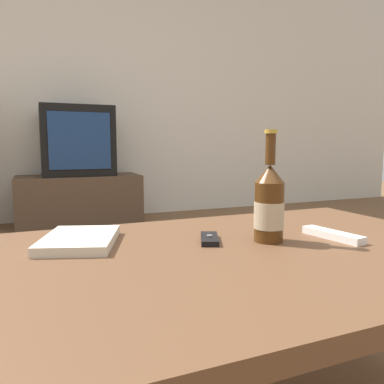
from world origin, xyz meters
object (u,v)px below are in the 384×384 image
television (77,141)px  beer_bottle (269,204)px  tv_stand (80,200)px  table_book (80,240)px  cell_phone (210,239)px  remote_control (333,235)px

television → beer_bottle: television is taller
tv_stand → beer_bottle: size_ratio=3.66×
table_book → cell_phone: bearing=1.4°
beer_bottle → table_book: (-0.46, 0.16, -0.09)m
table_book → remote_control: bearing=1.4°
cell_phone → remote_control: (0.32, -0.10, 0.00)m
beer_bottle → tv_stand: bearing=94.4°
television → table_book: (-0.25, -2.50, -0.28)m
tv_stand → television: bearing=-90.0°
table_book → television: bearing=103.0°
beer_bottle → table_book: beer_bottle is taller
tv_stand → cell_phone: (0.06, -2.61, 0.24)m
tv_stand → beer_bottle: (0.20, -2.66, 0.33)m
remote_control → television: bearing=89.2°
beer_bottle → remote_control: (0.18, -0.04, -0.09)m
television → beer_bottle: (0.20, -2.66, -0.19)m
table_book → tv_stand: bearing=103.0°
tv_stand → table_book: table_book is taller
beer_bottle → cell_phone: 0.18m
cell_phone → television: bearing=114.6°
tv_stand → cell_phone: cell_phone is taller
television → beer_bottle: size_ratio=2.12×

